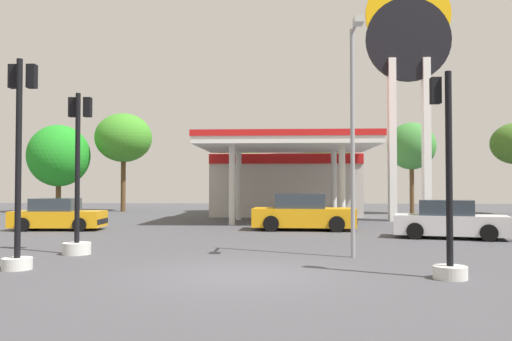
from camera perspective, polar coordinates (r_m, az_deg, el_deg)
ground_plane at (r=11.75m, az=-1.72°, el=-11.31°), size 90.00×90.00×0.00m
gas_station at (r=33.34m, az=3.24°, el=-0.96°), size 9.39×13.17×4.59m
station_pole_sign at (r=30.82m, az=16.32°, el=11.62°), size 4.72×0.56×13.86m
car_0 at (r=20.83m, az=20.40°, el=-5.17°), size 4.31×2.70×1.44m
car_1 at (r=24.71m, az=-20.82°, el=-4.63°), size 3.99×1.94×1.40m
car_2 at (r=23.17m, az=5.20°, el=-4.71°), size 4.59×2.26×1.61m
traffic_signal_0 at (r=13.55m, az=-24.47°, el=-1.46°), size 0.69×0.70×4.98m
traffic_signal_1 at (r=15.87m, az=-18.91°, el=-3.33°), size 0.79×0.79×4.64m
traffic_signal_2 at (r=11.84m, az=20.21°, el=-4.45°), size 0.71×0.71×4.41m
tree_0 at (r=40.86m, az=-20.75°, el=1.51°), size 4.47×4.47×6.40m
tree_1 at (r=40.68m, az=-14.27°, el=3.45°), size 4.25×4.25×7.40m
tree_2 at (r=38.44m, az=-1.80°, el=1.62°), size 3.08×3.08×5.61m
tree_3 at (r=36.96m, az=7.96°, el=1.70°), size 3.61×3.61×5.62m
tree_4 at (r=37.44m, az=16.63°, el=2.54°), size 3.27×3.27×6.29m
corner_streetlamp at (r=14.49m, az=10.61°, el=5.79°), size 0.24×1.48×6.31m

